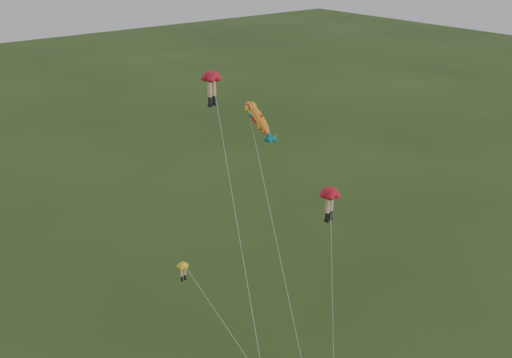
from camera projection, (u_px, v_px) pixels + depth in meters
legs_kite_red_high at (212, 82)px, 42.58m from camera, size 5.91×13.70×19.70m
legs_kite_red_mid at (330, 197)px, 39.95m from camera, size 3.28×4.56×12.83m
legs_kite_yellow at (190, 278)px, 38.27m from camera, size 2.50×10.28×8.79m
fish_kite at (258, 120)px, 38.98m from camera, size 2.70×9.79×18.79m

